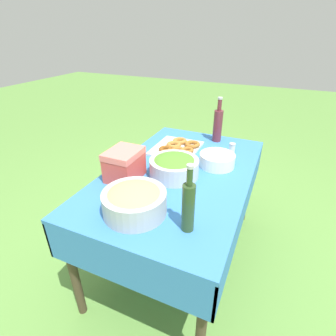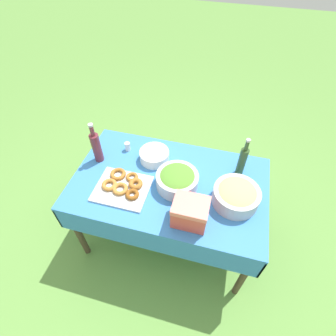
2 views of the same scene
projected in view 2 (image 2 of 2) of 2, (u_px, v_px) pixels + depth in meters
ground_plane at (169, 232)px, 2.47m from camera, size 14.00×14.00×0.00m
picnic_table at (169, 190)px, 1.99m from camera, size 1.42×0.87×0.74m
salad_bowl at (177, 179)px, 1.85m from camera, size 0.30×0.30×0.13m
pasta_bowl at (236, 195)px, 1.75m from camera, size 0.31×0.31×0.14m
donut_platter at (123, 186)px, 1.87m from camera, size 0.38×0.34×0.05m
plate_stack at (154, 156)px, 2.04m from camera, size 0.23×0.23×0.08m
olive_oil_bottle at (242, 160)px, 1.89m from camera, size 0.06×0.06×0.33m
wine_bottle at (96, 146)px, 1.97m from camera, size 0.07×0.07×0.35m
cooler_box at (190, 212)px, 1.64m from camera, size 0.22×0.18×0.18m
salt_shaker at (128, 146)px, 2.12m from camera, size 0.05×0.05×0.07m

